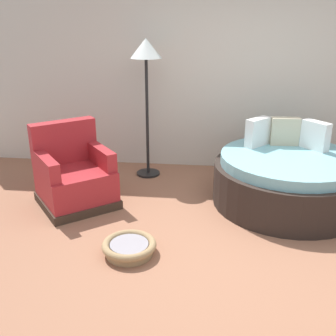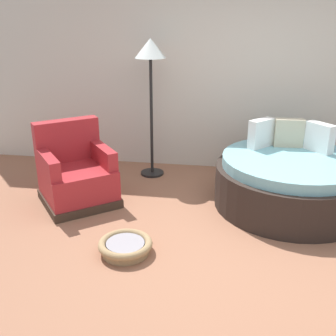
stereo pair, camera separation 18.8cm
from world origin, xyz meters
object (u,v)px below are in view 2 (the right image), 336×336
Objects in this scene: floor_lamp at (151,62)px; round_daybed at (290,181)px; pet_basket at (125,246)px; red_armchair at (76,175)px.

round_daybed is at bearing -21.98° from floor_lamp.
round_daybed is 2.08m from pet_basket.
round_daybed is 1.53× the size of red_armchair.
red_armchair is at bearing -173.59° from round_daybed.
pet_basket is 2.48m from floor_lamp.
red_armchair is 0.62× the size of floor_lamp.
floor_lamp is (0.71, 0.99, 1.20)m from red_armchair.
round_daybed reaches higher than pet_basket.
round_daybed is 2.49m from red_armchair.
red_armchair is (-2.48, -0.28, 0.03)m from round_daybed.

